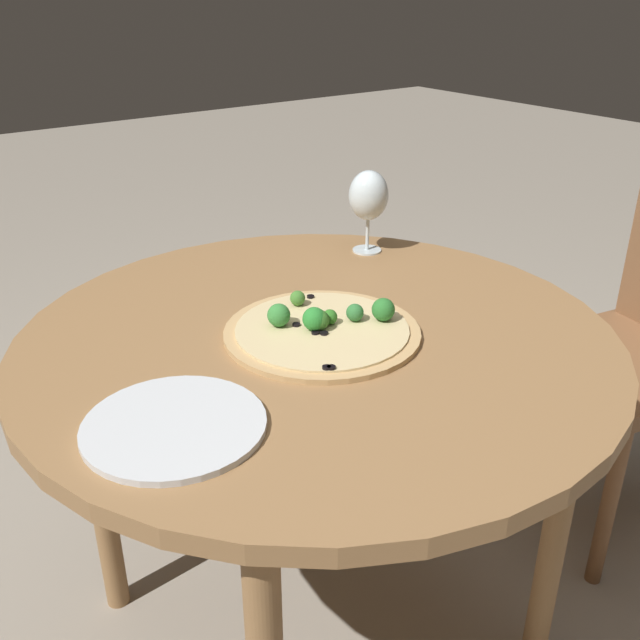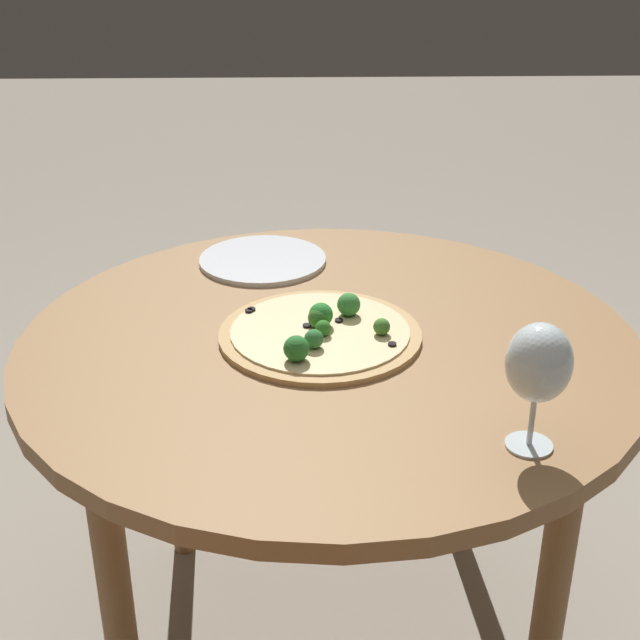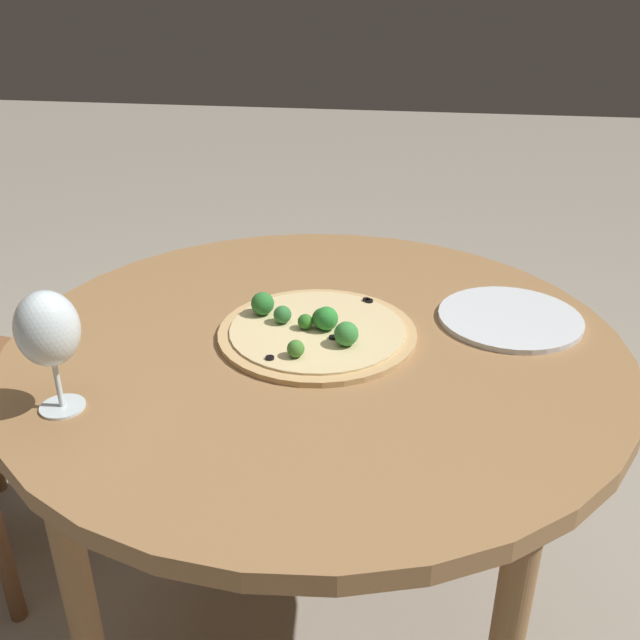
# 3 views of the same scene
# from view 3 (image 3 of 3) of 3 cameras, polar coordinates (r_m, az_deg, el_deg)

# --- Properties ---
(ground_plane) EXTENTS (12.00, 12.00, 0.00)m
(ground_plane) POSITION_cam_3_polar(r_m,az_deg,el_deg) (1.69, -0.25, -23.71)
(ground_plane) COLOR gray
(dining_table) EXTENTS (1.05, 1.05, 0.72)m
(dining_table) POSITION_cam_3_polar(r_m,az_deg,el_deg) (1.26, -0.31, -4.59)
(dining_table) COLOR olive
(dining_table) RESTS_ON ground_plane
(pizza) EXTENTS (0.34, 0.34, 0.06)m
(pizza) POSITION_cam_3_polar(r_m,az_deg,el_deg) (1.22, -0.17, -0.80)
(pizza) COLOR tan
(pizza) RESTS_ON dining_table
(wine_glass) EXTENTS (0.09, 0.09, 0.18)m
(wine_glass) POSITION_cam_3_polar(r_m,az_deg,el_deg) (1.04, -20.95, -0.79)
(wine_glass) COLOR silver
(wine_glass) RESTS_ON dining_table
(plate_near) EXTENTS (0.26, 0.26, 0.01)m
(plate_near) POSITION_cam_3_polar(r_m,az_deg,el_deg) (1.32, 14.95, 0.16)
(plate_near) COLOR silver
(plate_near) RESTS_ON dining_table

